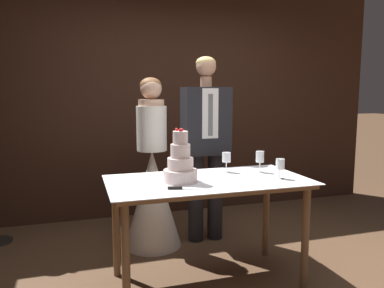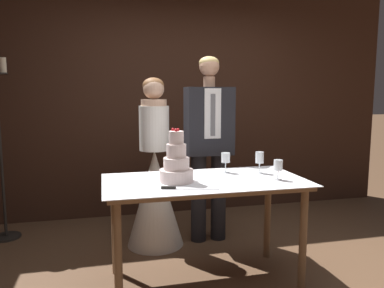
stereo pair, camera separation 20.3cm
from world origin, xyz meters
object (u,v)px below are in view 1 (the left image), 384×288
tiered_cake (180,165)px  bride (152,186)px  cake_table (208,192)px  wine_glass_far (280,165)px  cake_knife (185,188)px  wine_glass_near (226,158)px  wine_glass_middle (260,157)px  groom (206,140)px

tiered_cake → bride: (-0.05, 0.83, -0.35)m
cake_table → wine_glass_far: 0.58m
cake_knife → wine_glass_near: wine_glass_near is taller
cake_knife → wine_glass_middle: 0.83m
cake_table → groom: size_ratio=0.84×
cake_knife → groom: 1.17m
wine_glass_near → wine_glass_far: bearing=-48.9°
cake_table → wine_glass_middle: bearing=13.9°
wine_glass_far → bride: bride is taller
tiered_cake → wine_glass_far: 0.76m
wine_glass_middle → wine_glass_far: 0.26m
cake_table → groom: (0.27, 0.81, 0.29)m
groom → tiered_cake: bearing=-120.4°
cake_knife → groom: (0.51, 1.04, 0.18)m
cake_table → wine_glass_middle: (0.50, 0.12, 0.22)m
tiered_cake → cake_knife: (-0.03, -0.22, -0.12)m
wine_glass_near → wine_glass_middle: size_ratio=0.94×
tiered_cake → wine_glass_near: bearing=26.1°
cake_knife → wine_glass_far: (0.78, 0.10, 0.10)m
cake_table → groom: bearing=71.9°
cake_knife → wine_glass_middle: (0.74, 0.35, 0.12)m
wine_glass_middle → wine_glass_near: bearing=161.7°
wine_glass_middle → bride: bride is taller
tiered_cake → wine_glass_far: size_ratio=2.59×
wine_glass_far → bride: bearing=130.2°
tiered_cake → groom: groom is taller
cake_knife → cake_table: bearing=58.0°
wine_glass_near → groom: size_ratio=0.09×
bride → groom: size_ratio=0.89×
bride → wine_glass_near: bearing=-50.4°
bride → wine_glass_middle: bearing=-42.2°
wine_glass_far → groom: 0.99m
cake_knife → bride: (-0.02, 1.04, -0.23)m
cake_knife → bride: bride is taller
wine_glass_middle → groom: size_ratio=0.10×
cake_knife → wine_glass_far: size_ratio=2.54×
tiered_cake → wine_glass_near: tiered_cake is taller
bride → wine_glass_far: bearing=-49.8°
bride → tiered_cake: bearing=-86.7°
cake_knife → wine_glass_near: 0.66m
tiered_cake → wine_glass_far: bearing=-9.0°
tiered_cake → wine_glass_middle: 0.73m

